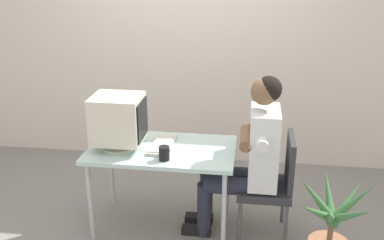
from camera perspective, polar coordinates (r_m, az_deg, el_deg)
name	(u,v)px	position (r m, az deg, el deg)	size (l,w,h in m)	color
ground_plane	(164,224)	(3.86, -3.70, -13.42)	(12.00, 12.00, 0.00)	gray
wall_back	(216,24)	(4.59, 3.15, 12.38)	(8.00, 0.10, 3.00)	beige
desk	(162,155)	(3.53, -3.94, -4.52)	(1.17, 0.67, 0.72)	#B7B7BC
crt_monitor	(118,120)	(3.46, -9.58, 0.05)	(0.39, 0.34, 0.43)	beige
keyboard	(163,144)	(3.53, -3.82, -3.19)	(0.18, 0.42, 0.03)	silver
office_chair	(273,181)	(3.55, 10.44, -7.83)	(0.42, 0.42, 0.87)	#4C4C51
person_seated	(250,153)	(3.44, 7.52, -4.24)	(0.74, 0.58, 1.34)	silver
potted_plant	(331,233)	(3.34, 17.60, -13.90)	(0.58, 0.63, 0.74)	#9E6647
desk_mug	(164,153)	(3.29, -3.63, -4.32)	(0.08, 0.09, 0.11)	black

